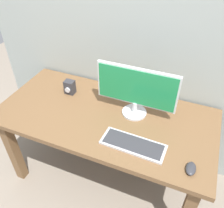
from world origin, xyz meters
name	(u,v)px	position (x,y,z in m)	size (l,w,h in m)	color
ground_plane	(106,174)	(0.00, 0.00, 0.00)	(6.00, 6.00, 0.00)	gray
desk	(105,125)	(0.00, 0.00, 0.65)	(1.63, 0.79, 0.76)	brown
monitor	(136,90)	(0.20, 0.11, 0.97)	(0.58, 0.18, 0.38)	silver
keyboard_primary	(133,144)	(0.29, -0.21, 0.77)	(0.43, 0.17, 0.02)	silver
mouse	(191,169)	(0.67, -0.26, 0.78)	(0.06, 0.10, 0.03)	#333338
audio_controller	(70,87)	(-0.38, 0.14, 0.82)	(0.08, 0.08, 0.12)	#333338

